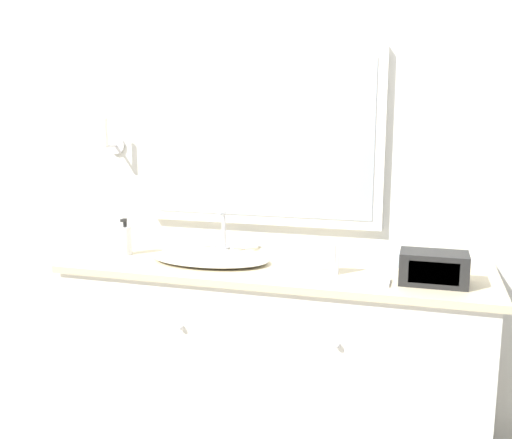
# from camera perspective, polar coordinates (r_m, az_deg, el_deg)

# --- Properties ---
(wall_back) EXTENTS (8.00, 0.18, 2.55)m
(wall_back) POSITION_cam_1_polar(r_m,az_deg,el_deg) (2.79, 3.65, 5.04)
(wall_back) COLOR silver
(wall_back) RESTS_ON ground_plane
(vanity_counter) EXTENTS (1.87, 0.62, 0.88)m
(vanity_counter) POSITION_cam_1_polar(r_m,az_deg,el_deg) (2.69, 1.87, -13.66)
(vanity_counter) COLOR silver
(vanity_counter) RESTS_ON ground_plane
(sink_basin) EXTENTS (0.55, 0.38, 0.20)m
(sink_basin) POSITION_cam_1_polar(r_m,az_deg,el_deg) (2.60, -4.55, -3.77)
(sink_basin) COLOR silver
(sink_basin) RESTS_ON vanity_counter
(soap_bottle) EXTENTS (0.06, 0.06, 0.17)m
(soap_bottle) POSITION_cam_1_polar(r_m,az_deg,el_deg) (2.78, -12.91, -2.00)
(soap_bottle) COLOR white
(soap_bottle) RESTS_ON vanity_counter
(appliance_box) EXTENTS (0.26, 0.15, 0.13)m
(appliance_box) POSITION_cam_1_polar(r_m,az_deg,el_deg) (2.35, 17.33, -4.67)
(appliance_box) COLOR black
(appliance_box) RESTS_ON vanity_counter
(picture_frame) EXTENTS (0.10, 0.01, 0.15)m
(picture_frame) POSITION_cam_1_polar(r_m,az_deg,el_deg) (2.40, 7.06, -3.73)
(picture_frame) COLOR #B2B2B7
(picture_frame) RESTS_ON vanity_counter
(hand_towel_near_sink) EXTENTS (0.14, 0.11, 0.05)m
(hand_towel_near_sink) POSITION_cam_1_polar(r_m,az_deg,el_deg) (2.61, 12.89, -3.83)
(hand_towel_near_sink) COLOR #A8B7C6
(hand_towel_near_sink) RESTS_ON vanity_counter
(hand_towel_far_corner) EXTENTS (0.16, 0.12, 0.03)m
(hand_towel_far_corner) POSITION_cam_1_polar(r_m,az_deg,el_deg) (2.60, 17.18, -4.31)
(hand_towel_far_corner) COLOR #B7A899
(hand_towel_far_corner) RESTS_ON vanity_counter
(metal_tray) EXTENTS (0.20, 0.11, 0.01)m
(metal_tray) POSITION_cam_1_polar(r_m,az_deg,el_deg) (2.32, 10.79, -6.02)
(metal_tray) COLOR #ADADB2
(metal_tray) RESTS_ON vanity_counter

